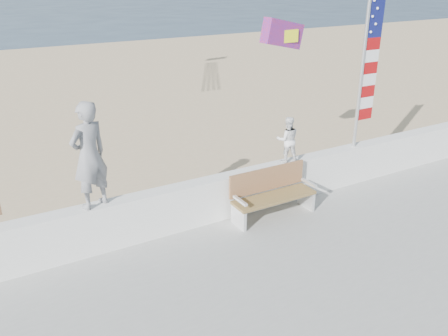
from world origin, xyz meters
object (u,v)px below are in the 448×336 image
at_px(flag, 367,64).
at_px(bench, 272,193).
at_px(adult, 89,156).
at_px(child, 288,140).

bearing_deg(flag, bench, -170.69).
distance_m(bench, flag, 3.63).
xyz_separation_m(adult, bench, (3.49, -0.45, -1.34)).
xyz_separation_m(adult, child, (4.17, 0.00, -0.44)).
relative_size(child, flag, 0.29).
height_order(adult, child, adult).
bearing_deg(child, bench, 56.58).
distance_m(adult, child, 4.20).
bearing_deg(bench, flag, 9.31).
relative_size(adult, child, 1.88).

